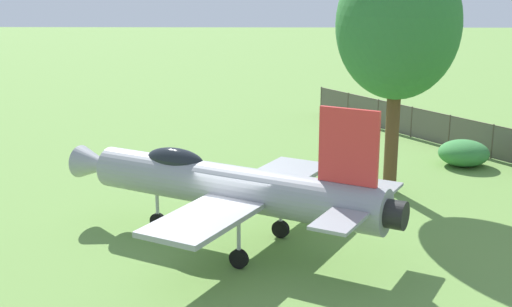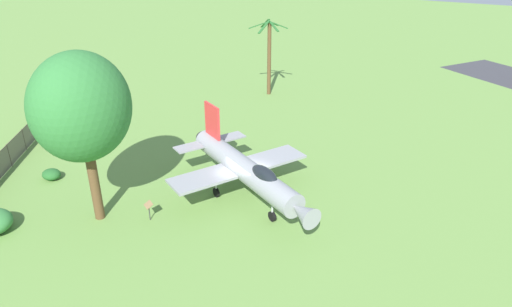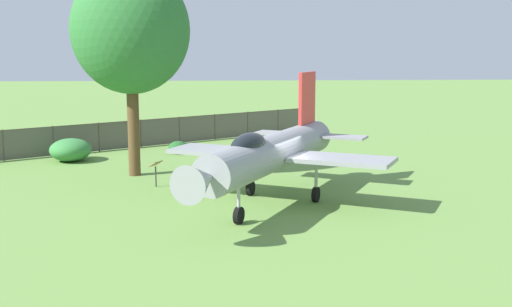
% 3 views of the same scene
% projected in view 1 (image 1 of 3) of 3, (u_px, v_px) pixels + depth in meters
% --- Properties ---
extents(ground_plane, '(200.00, 200.00, 0.00)m').
position_uv_depth(ground_plane, '(234.00, 246.00, 21.93)').
color(ground_plane, '#668E42').
extents(display_jet, '(8.83, 11.47, 4.95)m').
position_uv_depth(display_jet, '(224.00, 184.00, 21.56)').
color(display_jet, gray).
rests_on(display_jet, ground_plane).
extents(shade_tree, '(5.45, 4.82, 9.69)m').
position_uv_depth(shade_tree, '(398.00, 25.00, 25.90)').
color(shade_tree, brown).
rests_on(shade_tree, ground_plane).
extents(shrub_by_tree, '(2.18, 2.35, 1.22)m').
position_uv_depth(shrub_by_tree, '(464.00, 153.00, 31.15)').
color(shrub_by_tree, '#387F3D').
rests_on(shrub_by_tree, ground_plane).
extents(info_plaque, '(0.64, 0.72, 1.14)m').
position_uv_depth(info_plaque, '(327.00, 179.00, 26.26)').
color(info_plaque, '#333333').
rests_on(info_plaque, ground_plane).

